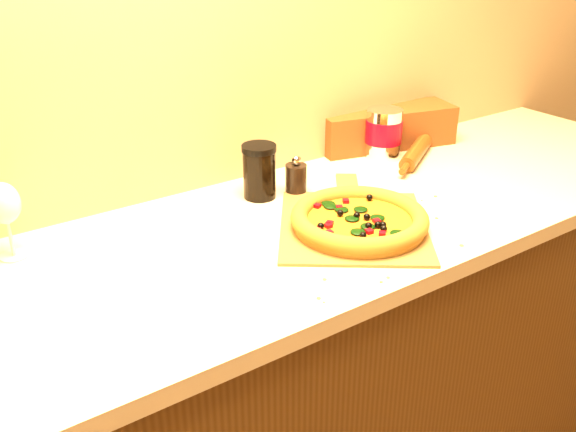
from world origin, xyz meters
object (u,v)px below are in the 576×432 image
object	(u,v)px
pizza	(359,220)
coffee_canister	(384,133)
dark_jar	(259,171)
pepper_grinder	(296,178)
rolling_pin	(416,153)
wine_glass	(4,205)
pizza_peel	(353,223)

from	to	relation	value
pizza	coffee_canister	world-z (taller)	coffee_canister
pizza	dark_jar	world-z (taller)	dark_jar
pepper_grinder	rolling_pin	world-z (taller)	pepper_grinder
pizza	wine_glass	bearing A→B (deg)	154.40
pizza	rolling_pin	size ratio (longest dim) A/B	1.07
pizza_peel	dark_jar	size ratio (longest dim) A/B	3.73
pizza	dark_jar	distance (m)	0.31
wine_glass	coffee_canister	bearing A→B (deg)	0.17
pizza	coffee_canister	bearing A→B (deg)	41.47
pizza_peel	pizza	bearing A→B (deg)	-69.01
pepper_grinder	coffee_canister	world-z (taller)	coffee_canister
pizza_peel	wine_glass	xyz separation A→B (m)	(-0.69, 0.29, 0.12)
pepper_grinder	coffee_canister	bearing A→B (deg)	11.10
pepper_grinder	dark_jar	distance (m)	0.10
pizza	pizza_peel	bearing A→B (deg)	74.45
wine_glass	pepper_grinder	bearing A→B (deg)	-5.72
coffee_canister	pizza_peel	bearing A→B (deg)	-140.76
pizza_peel	wine_glass	bearing A→B (deg)	-166.54
pizza	pepper_grinder	world-z (taller)	pepper_grinder
rolling_pin	dark_jar	world-z (taller)	dark_jar
wine_glass	pizza_peel	bearing A→B (deg)	-23.09
pizza	dark_jar	size ratio (longest dim) A/B	2.25
pepper_grinder	wine_glass	distance (m)	0.69
pepper_grinder	pizza	bearing A→B (deg)	-91.34
rolling_pin	dark_jar	xyz separation A→B (m)	(-0.52, 0.04, 0.05)
pizza_peel	rolling_pin	distance (m)	0.48
pepper_grinder	wine_glass	world-z (taller)	wine_glass
pepper_grinder	rolling_pin	distance (m)	0.43
pepper_grinder	dark_jar	world-z (taller)	dark_jar
pepper_grinder	dark_jar	xyz separation A→B (m)	(-0.09, 0.03, 0.03)
pepper_grinder	coffee_canister	size ratio (longest dim) A/B	0.71
pizza	dark_jar	xyz separation A→B (m)	(-0.08, 0.29, 0.04)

